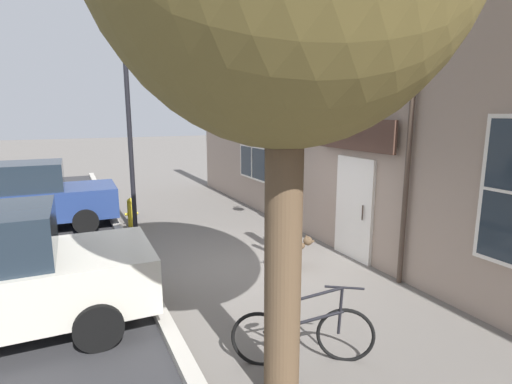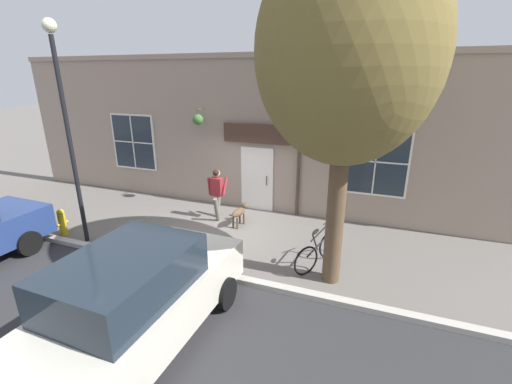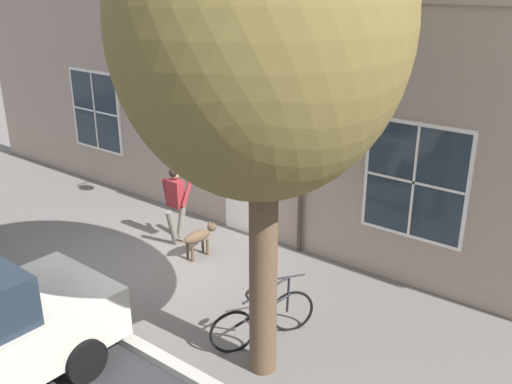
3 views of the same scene
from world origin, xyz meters
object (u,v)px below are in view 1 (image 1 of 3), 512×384
(parked_car_nearest_curb, at_px, (23,197))
(street_lamp, at_px, (127,88))
(pedestrian_walking, at_px, (282,210))
(leaning_bicycle, at_px, (304,334))
(fire_hydrant, at_px, (131,212))
(dog_on_leash, at_px, (293,247))

(parked_car_nearest_curb, relative_size, street_lamp, 0.79)
(pedestrian_walking, height_order, parked_car_nearest_curb, parked_car_nearest_curb)
(leaning_bicycle, height_order, fire_hydrant, leaning_bicycle)
(dog_on_leash, relative_size, leaning_bicycle, 0.66)
(leaning_bicycle, relative_size, parked_car_nearest_curb, 0.36)
(dog_on_leash, height_order, leaning_bicycle, leaning_bicycle)
(leaning_bicycle, bearing_deg, dog_on_leash, -118.36)
(leaning_bicycle, bearing_deg, pedestrian_walking, -115.35)
(dog_on_leash, distance_m, leaning_bicycle, 3.00)
(pedestrian_walking, distance_m, leaning_bicycle, 3.89)
(pedestrian_walking, relative_size, leaning_bicycle, 1.02)
(pedestrian_walking, distance_m, fire_hydrant, 4.41)
(parked_car_nearest_curb, xyz_separation_m, street_lamp, (-2.46, 1.62, 2.64))
(parked_car_nearest_curb, height_order, fire_hydrant, parked_car_nearest_curb)
(dog_on_leash, bearing_deg, parked_car_nearest_curb, -46.47)
(pedestrian_walking, height_order, fire_hydrant, pedestrian_walking)
(pedestrian_walking, distance_m, parked_car_nearest_curb, 6.64)
(dog_on_leash, height_order, fire_hydrant, fire_hydrant)
(leaning_bicycle, distance_m, parked_car_nearest_curb, 8.49)
(fire_hydrant, bearing_deg, leaning_bicycle, 97.53)
(dog_on_leash, xyz_separation_m, street_lamp, (2.40, -3.49, 3.10))
(fire_hydrant, bearing_deg, street_lamp, 86.93)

